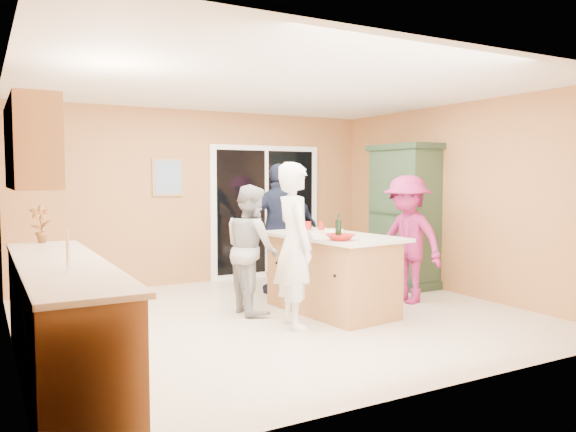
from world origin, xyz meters
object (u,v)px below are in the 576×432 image
woman_navy (280,229)px  woman_magenta (407,239)px  green_hutch (404,217)px  woman_grey (252,249)px  kitchen_island (331,276)px  woman_white (295,245)px

woman_navy → woman_magenta: bearing=145.3°
green_hutch → woman_grey: (-2.68, -0.42, -0.25)m
kitchen_island → woman_magenta: woman_magenta is taller
kitchen_island → green_hutch: 2.11m
green_hutch → woman_navy: green_hutch is taller
woman_white → woman_grey: bearing=18.8°
green_hutch → woman_navy: (-1.89, 0.34, -0.12)m
kitchen_island → woman_magenta: bearing=-8.4°
kitchen_island → woman_grey: woman_grey is taller
woman_white → woman_navy: woman_navy is taller
green_hutch → woman_magenta: 1.17m
woman_magenta → kitchen_island: bearing=-103.2°
woman_white → woman_navy: (0.67, 1.57, 0.01)m
green_hutch → woman_grey: green_hutch is taller
woman_grey → woman_magenta: (1.96, -0.48, 0.05)m
kitchen_island → woman_white: size_ratio=1.05×
woman_white → woman_navy: size_ratio=0.99×
woman_white → green_hutch: bearing=-53.9°
kitchen_island → woman_navy: bearing=86.1°
kitchen_island → woman_magenta: size_ratio=1.14×
kitchen_island → woman_navy: size_ratio=1.04×
green_hutch → woman_white: 2.84m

